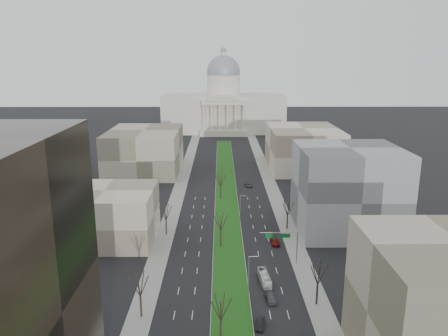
{
  "coord_description": "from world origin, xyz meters",
  "views": [
    {
      "loc": [
        -1.98,
        -26.03,
        48.03
      ],
      "look_at": [
        -0.9,
        110.68,
        13.53
      ],
      "focal_mm": 35.0,
      "sensor_mm": 36.0,
      "label": 1
    }
  ],
  "objects_px": {
    "car_red": "(275,242)",
    "car_grey_far": "(248,185)",
    "car_black": "(260,323)",
    "car_grey_near": "(270,297)",
    "box_van": "(264,278)"
  },
  "relations": [
    {
      "from": "car_grey_near",
      "to": "car_black",
      "type": "bearing_deg",
      "value": -112.84
    },
    {
      "from": "car_grey_near",
      "to": "car_black",
      "type": "distance_m",
      "value": 9.27
    },
    {
      "from": "car_grey_near",
      "to": "car_black",
      "type": "height_order",
      "value": "car_grey_near"
    },
    {
      "from": "car_grey_near",
      "to": "car_red",
      "type": "height_order",
      "value": "car_grey_near"
    },
    {
      "from": "car_red",
      "to": "car_grey_far",
      "type": "distance_m",
      "value": 53.93
    },
    {
      "from": "car_black",
      "to": "box_van",
      "type": "relative_size",
      "value": 0.54
    },
    {
      "from": "car_grey_far",
      "to": "box_van",
      "type": "height_order",
      "value": "box_van"
    },
    {
      "from": "car_red",
      "to": "car_grey_near",
      "type": "bearing_deg",
      "value": -101.68
    },
    {
      "from": "car_black",
      "to": "car_grey_far",
      "type": "distance_m",
      "value": 90.51
    },
    {
      "from": "car_black",
      "to": "car_red",
      "type": "distance_m",
      "value": 37.34
    },
    {
      "from": "car_red",
      "to": "box_van",
      "type": "height_order",
      "value": "box_van"
    },
    {
      "from": "car_black",
      "to": "box_van",
      "type": "height_order",
      "value": "box_van"
    },
    {
      "from": "car_grey_near",
      "to": "car_black",
      "type": "xyz_separation_m",
      "value": [
        -2.93,
        -8.8,
        -0.08
      ]
    },
    {
      "from": "car_grey_far",
      "to": "car_red",
      "type": "bearing_deg",
      "value": -96.01
    },
    {
      "from": "car_grey_near",
      "to": "car_red",
      "type": "distance_m",
      "value": 28.17
    }
  ]
}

